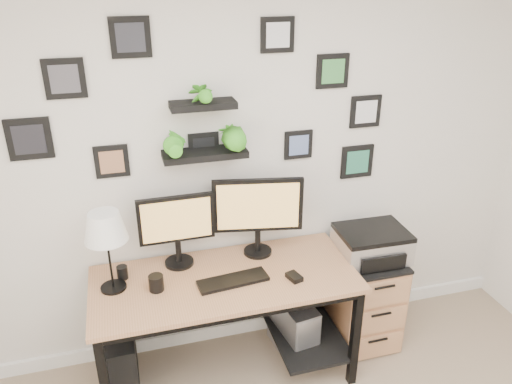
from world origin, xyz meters
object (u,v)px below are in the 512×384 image
object	(u,v)px
monitor_left	(177,226)
file_cabinet	(362,297)
table_lamp	(105,229)
pc_tower_black	(120,360)
printer	(372,244)
monitor_right	(258,210)
mug	(156,283)
desk	(230,290)
pc_tower_grey	(293,326)

from	to	relation	value
monitor_left	file_cabinet	bearing A→B (deg)	-5.84
file_cabinet	monitor_left	bearing A→B (deg)	174.16
monitor_left	table_lamp	world-z (taller)	table_lamp
pc_tower_black	printer	size ratio (longest dim) A/B	1.01
file_cabinet	printer	bearing A→B (deg)	-37.38
monitor_right	table_lamp	world-z (taller)	monitor_right
monitor_left	pc_tower_black	xyz separation A→B (m)	(-0.43, -0.18, -0.79)
mug	pc_tower_black	distance (m)	0.63
printer	pc_tower_black	bearing A→B (deg)	-178.75
table_lamp	file_cabinet	world-z (taller)	table_lamp
desk	mug	distance (m)	0.48
desk	mug	size ratio (longest dim) A/B	16.53
monitor_left	pc_tower_black	world-z (taller)	monitor_left
table_lamp	printer	size ratio (longest dim) A/B	1.07
mug	file_cabinet	world-z (taller)	mug
monitor_right	printer	distance (m)	0.82
mug	file_cabinet	distance (m)	1.49
monitor_right	printer	bearing A→B (deg)	-10.11
monitor_right	pc_tower_black	size ratio (longest dim) A/B	1.21
monitor_right	file_cabinet	bearing A→B (deg)	-9.25
pc_tower_grey	desk	bearing A→B (deg)	-175.28
monitor_right	printer	size ratio (longest dim) A/B	1.22
desk	monitor_right	xyz separation A→B (m)	(0.23, 0.18, 0.44)
monitor_right	file_cabinet	distance (m)	1.04
table_lamp	pc_tower_grey	xyz separation A→B (m)	(1.13, 0.00, -0.93)
desk	monitor_left	distance (m)	0.52
desk	printer	size ratio (longest dim) A/B	3.46
monitor_left	pc_tower_grey	world-z (taller)	monitor_left
monitor_right	pc_tower_black	bearing A→B (deg)	-169.71
file_cabinet	printer	xyz separation A→B (m)	(0.02, -0.01, 0.44)
table_lamp	mug	distance (m)	0.43
pc_tower_black	file_cabinet	distance (m)	1.68
monitor_right	pc_tower_black	distance (m)	1.27
monitor_left	file_cabinet	xyz separation A→B (m)	(1.25, -0.13, -0.69)
table_lamp	pc_tower_grey	size ratio (longest dim) A/B	1.10
monitor_left	mug	world-z (taller)	monitor_left
monitor_right	file_cabinet	xyz separation A→B (m)	(0.73, -0.12, -0.73)
mug	desk	bearing A→B (deg)	6.66
mug	printer	world-z (taller)	printer
printer	pc_tower_grey	bearing A→B (deg)	-179.26
desk	pc_tower_black	world-z (taller)	desk
pc_tower_grey	monitor_right	bearing A→B (deg)	146.29
pc_tower_black	desk	bearing A→B (deg)	-0.54
table_lamp	mug	bearing A→B (deg)	-19.57
table_lamp	printer	distance (m)	1.71
pc_tower_grey	table_lamp	bearing A→B (deg)	-179.86
mug	pc_tower_grey	bearing A→B (deg)	5.70
monitor_right	pc_tower_black	world-z (taller)	monitor_right
monitor_left	printer	distance (m)	1.30
desk	mug	world-z (taller)	mug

